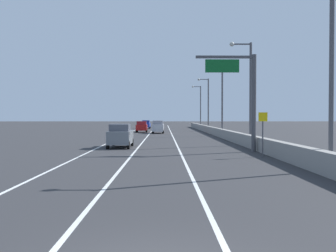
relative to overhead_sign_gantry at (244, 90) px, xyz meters
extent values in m
plane|color=#2D2D30|center=(-6.46, 39.99, -4.73)|extent=(320.00, 320.00, 0.00)
cube|color=silver|center=(-11.96, 30.99, -4.73)|extent=(0.16, 130.00, 0.00)
cube|color=silver|center=(-8.46, 30.99, -4.73)|extent=(0.16, 130.00, 0.00)
cube|color=silver|center=(-4.96, 30.99, -4.73)|extent=(0.16, 130.00, 0.00)
cube|color=gray|center=(1.34, 15.99, -4.18)|extent=(0.60, 120.00, 1.10)
cylinder|color=#47474C|center=(0.74, 0.02, -0.98)|extent=(0.36, 0.36, 7.50)
cube|color=#47474C|center=(-1.51, 0.02, 2.57)|extent=(4.50, 0.20, 0.20)
cube|color=#0C5923|center=(-1.73, -0.10, 1.87)|extent=(2.60, 0.10, 1.00)
cylinder|color=#4C4C51|center=(0.44, -4.04, -3.53)|extent=(0.10, 0.10, 2.40)
cube|color=yellow|center=(0.44, -4.08, -2.03)|extent=(0.60, 0.04, 0.60)
cylinder|color=#4C4C51|center=(2.18, -10.93, 0.13)|extent=(0.24, 0.24, 9.72)
cylinder|color=#4C4C51|center=(2.04, 7.23, 0.13)|extent=(0.24, 0.24, 9.72)
cube|color=#4C4C51|center=(1.14, 7.23, 4.84)|extent=(1.80, 0.12, 0.12)
sphere|color=beige|center=(0.24, 7.23, 4.84)|extent=(0.44, 0.44, 0.44)
cylinder|color=#4C4C51|center=(1.98, 25.39, 0.13)|extent=(0.24, 0.24, 9.72)
cube|color=#4C4C51|center=(1.08, 25.39, 4.84)|extent=(1.80, 0.12, 0.12)
sphere|color=beige|center=(0.18, 25.39, 4.84)|extent=(0.44, 0.44, 0.44)
cylinder|color=#4C4C51|center=(2.04, 43.55, 0.13)|extent=(0.24, 0.24, 9.72)
cube|color=#4C4C51|center=(1.14, 43.55, 4.84)|extent=(1.80, 0.12, 0.12)
sphere|color=beige|center=(0.24, 43.55, 4.84)|extent=(0.44, 0.44, 0.44)
cylinder|color=#4C4C51|center=(2.27, 61.71, 0.13)|extent=(0.24, 0.24, 9.72)
cube|color=#4C4C51|center=(1.37, 61.71, 4.84)|extent=(1.80, 0.12, 0.12)
sphere|color=beige|center=(0.47, 61.71, 4.84)|extent=(0.44, 0.44, 0.44)
cube|color=slate|center=(-10.02, 4.48, -3.83)|extent=(1.93, 4.60, 1.12)
cube|color=#4D505A|center=(-10.02, 4.02, -2.97)|extent=(1.68, 2.08, 0.60)
cylinder|color=black|center=(-10.86, 6.32, -4.39)|extent=(0.23, 0.68, 0.68)
cylinder|color=black|center=(-9.13, 6.31, -4.39)|extent=(0.23, 0.68, 0.68)
cylinder|color=black|center=(-10.90, 2.64, -4.39)|extent=(0.23, 0.68, 0.68)
cylinder|color=black|center=(-9.17, 2.63, -4.39)|extent=(0.23, 0.68, 0.68)
cube|color=#B7B7BC|center=(-7.12, 34.85, -3.82)|extent=(1.93, 4.48, 1.13)
cube|color=gray|center=(-7.13, 34.40, -2.96)|extent=(1.65, 2.04, 0.60)
cylinder|color=black|center=(-7.90, 36.63, -4.39)|extent=(0.24, 0.69, 0.68)
cylinder|color=black|center=(-6.24, 36.59, -4.39)|extent=(0.24, 0.69, 0.68)
cylinder|color=black|center=(-7.99, 33.10, -4.39)|extent=(0.24, 0.69, 0.68)
cylinder|color=black|center=(-6.34, 33.06, -4.39)|extent=(0.24, 0.69, 0.68)
cube|color=red|center=(-10.03, 39.23, -3.90)|extent=(1.88, 4.08, 0.98)
cube|color=maroon|center=(-10.03, 38.82, -3.11)|extent=(1.64, 1.84, 0.60)
cylinder|color=black|center=(-10.89, 40.81, -4.39)|extent=(0.23, 0.68, 0.68)
cylinder|color=black|center=(-9.20, 40.82, -4.39)|extent=(0.23, 0.68, 0.68)
cylinder|color=black|center=(-10.87, 37.64, -4.39)|extent=(0.23, 0.68, 0.68)
cylinder|color=black|center=(-9.17, 37.65, -4.39)|extent=(0.23, 0.68, 0.68)
cube|color=#1E389E|center=(-10.13, 59.51, -3.92)|extent=(1.90, 4.76, 0.94)
cube|color=navy|center=(-10.14, 59.04, -3.14)|extent=(1.62, 2.16, 0.60)
cylinder|color=black|center=(-10.88, 61.44, -4.39)|extent=(0.24, 0.69, 0.68)
cylinder|color=black|center=(-9.27, 61.39, -4.39)|extent=(0.24, 0.69, 0.68)
cylinder|color=black|center=(-10.99, 57.63, -4.39)|extent=(0.24, 0.69, 0.68)
cylinder|color=black|center=(-9.38, 57.58, -4.39)|extent=(0.24, 0.69, 0.68)
camera|label=1|loc=(-6.23, -31.16, -2.01)|focal=43.34mm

